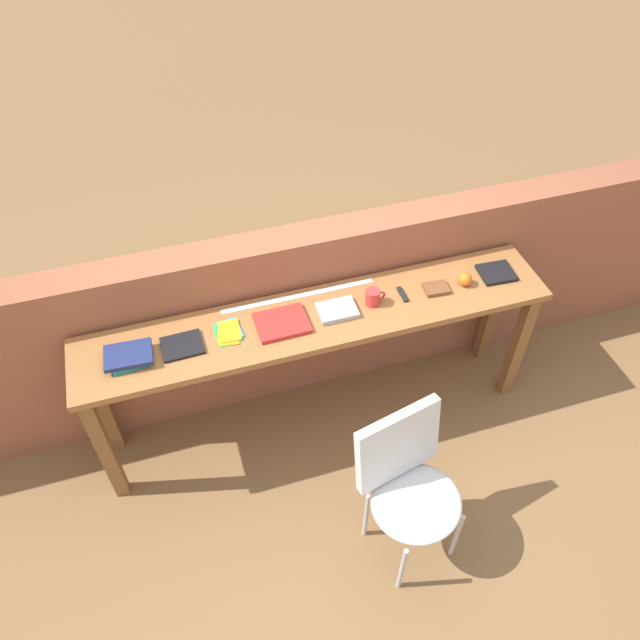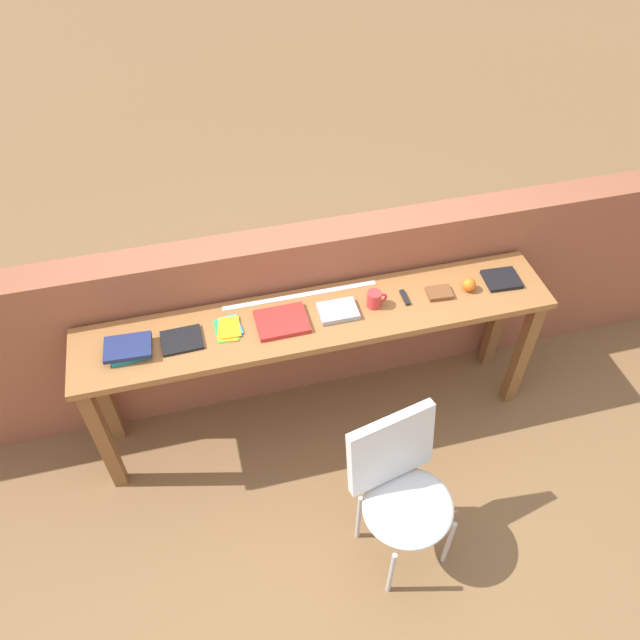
# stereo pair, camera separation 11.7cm
# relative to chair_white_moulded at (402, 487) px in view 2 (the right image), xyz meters

# --- Properties ---
(ground_plane) EXTENTS (40.00, 40.00, 0.00)m
(ground_plane) POSITION_rel_chair_white_moulded_xyz_m (-0.19, 0.55, -0.53)
(ground_plane) COLOR brown
(brick_wall_back) EXTENTS (6.00, 0.20, 1.15)m
(brick_wall_back) POSITION_rel_chair_white_moulded_xyz_m (-0.19, 1.19, 0.05)
(brick_wall_back) COLOR #935138
(brick_wall_back) RESTS_ON ground
(sideboard) EXTENTS (2.50, 0.44, 0.88)m
(sideboard) POSITION_rel_chair_white_moulded_xyz_m (-0.19, 0.85, 0.21)
(sideboard) COLOR #996033
(sideboard) RESTS_ON ground
(chair_white_moulded) EXTENTS (0.53, 0.54, 0.89)m
(chair_white_moulded) POSITION_rel_chair_white_moulded_xyz_m (0.00, 0.00, 0.00)
(chair_white_moulded) COLOR silver
(chair_white_moulded) RESTS_ON ground
(book_stack_leftmost) EXTENTS (0.24, 0.17, 0.05)m
(book_stack_leftmost) POSITION_rel_chair_white_moulded_xyz_m (-1.15, 0.84, 0.38)
(book_stack_leftmost) COLOR #19757A
(book_stack_leftmost) RESTS_ON sideboard
(magazine_cycling) EXTENTS (0.21, 0.17, 0.02)m
(magazine_cycling) POSITION_rel_chair_white_moulded_xyz_m (-0.89, 0.85, 0.36)
(magazine_cycling) COLOR black
(magazine_cycling) RESTS_ON sideboard
(pamphlet_pile_colourful) EXTENTS (0.14, 0.19, 0.01)m
(pamphlet_pile_colourful) POSITION_rel_chair_white_moulded_xyz_m (-0.65, 0.87, 0.36)
(pamphlet_pile_colourful) COLOR green
(pamphlet_pile_colourful) RESTS_ON sideboard
(book_open_centre) EXTENTS (0.26, 0.21, 0.02)m
(book_open_centre) POSITION_rel_chair_white_moulded_xyz_m (-0.38, 0.85, 0.37)
(book_open_centre) COLOR red
(book_open_centre) RESTS_ON sideboard
(book_grey_hardcover) EXTENTS (0.20, 0.15, 0.03)m
(book_grey_hardcover) POSITION_rel_chair_white_moulded_xyz_m (-0.09, 0.85, 0.37)
(book_grey_hardcover) COLOR #9E9EA3
(book_grey_hardcover) RESTS_ON sideboard
(mug) EXTENTS (0.11, 0.08, 0.09)m
(mug) POSITION_rel_chair_white_moulded_xyz_m (0.11, 0.86, 0.40)
(mug) COLOR red
(mug) RESTS_ON sideboard
(multitool_folded) EXTENTS (0.02, 0.11, 0.02)m
(multitool_folded) POSITION_rel_chair_white_moulded_xyz_m (0.28, 0.86, 0.36)
(multitool_folded) COLOR black
(multitool_folded) RESTS_ON sideboard
(leather_journal_brown) EXTENTS (0.14, 0.11, 0.02)m
(leather_journal_brown) POSITION_rel_chair_white_moulded_xyz_m (0.47, 0.85, 0.37)
(leather_journal_brown) COLOR brown
(leather_journal_brown) RESTS_ON sideboard
(sports_ball_small) EXTENTS (0.07, 0.07, 0.07)m
(sports_ball_small) POSITION_rel_chair_white_moulded_xyz_m (0.64, 0.85, 0.39)
(sports_ball_small) COLOR orange
(sports_ball_small) RESTS_ON sideboard
(book_repair_rightmost) EXTENTS (0.20, 0.18, 0.02)m
(book_repair_rightmost) POSITION_rel_chair_white_moulded_xyz_m (0.84, 0.87, 0.36)
(book_repair_rightmost) COLOR black
(book_repair_rightmost) RESTS_ON sideboard
(ruler_metal_back_edge) EXTENTS (0.84, 0.03, 0.00)m
(ruler_metal_back_edge) POSITION_rel_chair_white_moulded_xyz_m (-0.25, 1.02, 0.35)
(ruler_metal_back_edge) COLOR silver
(ruler_metal_back_edge) RESTS_ON sideboard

